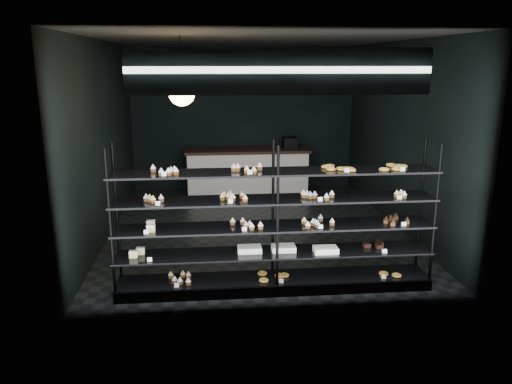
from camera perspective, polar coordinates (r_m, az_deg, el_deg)
The scene contains 5 objects.
room at distance 8.46m, azimuth -0.05°, elevation 6.17°, with size 5.01×6.01×3.20m.
display_shelf at distance 6.33m, azimuth 1.94°, elevation -5.86°, with size 4.00×0.50×1.91m.
signage at distance 5.46m, azimuth 2.89°, elevation 13.62°, with size 3.30×0.05×0.50m.
pendant_lamp at distance 6.84m, azimuth -8.49°, elevation 11.17°, with size 0.35×0.35×0.91m.
service_counter at distance 11.11m, azimuth -0.91°, elevation 2.46°, with size 2.74×0.65×1.23m.
Camera 1 is at (-0.78, -8.33, 2.84)m, focal length 35.00 mm.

